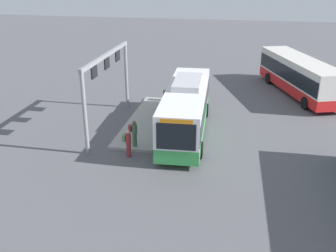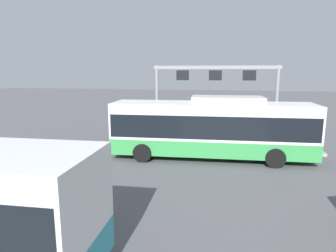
{
  "view_description": "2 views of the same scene",
  "coord_description": "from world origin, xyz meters",
  "px_view_note": "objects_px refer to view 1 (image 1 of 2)",
  "views": [
    {
      "loc": [
        24.05,
        3.33,
        10.42
      ],
      "look_at": [
        2.95,
        -0.65,
        1.61
      ],
      "focal_mm": 41.88,
      "sensor_mm": 36.0,
      "label": 1
    },
    {
      "loc": [
        -0.62,
        16.07,
        4.79
      ],
      "look_at": [
        2.61,
        -0.99,
        1.56
      ],
      "focal_mm": 31.59,
      "sensor_mm": 36.0,
      "label": 2
    }
  ],
  "objects_px": {
    "person_waiting_near": "(128,143)",
    "trash_bin": "(166,95)",
    "bus_main": "(186,107)",
    "person_boarding": "(134,133)",
    "bus_background_right": "(299,74)"
  },
  "relations": [
    {
      "from": "trash_bin",
      "to": "person_boarding",
      "type": "bearing_deg",
      "value": -1.72
    },
    {
      "from": "bus_main",
      "to": "person_boarding",
      "type": "distance_m",
      "value": 4.18
    },
    {
      "from": "person_waiting_near",
      "to": "bus_main",
      "type": "bearing_deg",
      "value": 55.44
    },
    {
      "from": "person_boarding",
      "to": "person_waiting_near",
      "type": "bearing_deg",
      "value": -99.2
    },
    {
      "from": "person_boarding",
      "to": "trash_bin",
      "type": "height_order",
      "value": "person_boarding"
    },
    {
      "from": "bus_background_right",
      "to": "person_waiting_near",
      "type": "xyz_separation_m",
      "value": [
        14.53,
        -11.12,
        -0.89
      ]
    },
    {
      "from": "trash_bin",
      "to": "person_waiting_near",
      "type": "bearing_deg",
      "value": -1.89
    },
    {
      "from": "bus_background_right",
      "to": "person_boarding",
      "type": "xyz_separation_m",
      "value": [
        13.43,
        -11.05,
        -0.73
      ]
    },
    {
      "from": "bus_background_right",
      "to": "trash_bin",
      "type": "distance_m",
      "value": 11.73
    },
    {
      "from": "person_boarding",
      "to": "bus_main",
      "type": "bearing_deg",
      "value": 42.57
    },
    {
      "from": "bus_main",
      "to": "trash_bin",
      "type": "xyz_separation_m",
      "value": [
        -5.9,
        -2.46,
        -1.2
      ]
    },
    {
      "from": "bus_main",
      "to": "bus_background_right",
      "type": "relative_size",
      "value": 0.95
    },
    {
      "from": "bus_background_right",
      "to": "trash_bin",
      "type": "relative_size",
      "value": 12.82
    },
    {
      "from": "bus_background_right",
      "to": "person_boarding",
      "type": "distance_m",
      "value": 17.41
    },
    {
      "from": "person_waiting_near",
      "to": "trash_bin",
      "type": "relative_size",
      "value": 1.86
    }
  ]
}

